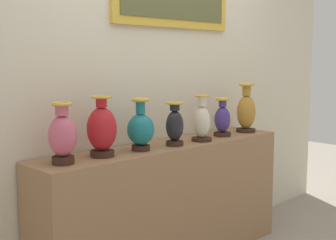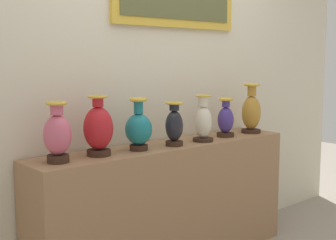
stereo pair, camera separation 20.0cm
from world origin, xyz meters
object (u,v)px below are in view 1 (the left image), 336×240
vase_teal (141,129)px  vase_ochre (246,111)px  vase_rose (62,136)px  vase_indigo (222,119)px  vase_ivory (202,121)px  vase_onyx (175,125)px  vase_crimson (102,129)px

vase_teal → vase_ochre: bearing=-0.1°
vase_rose → vase_indigo: (1.40, -0.01, -0.03)m
vase_ivory → vase_indigo: (0.28, 0.04, -0.01)m
vase_teal → vase_onyx: size_ratio=1.13×
vase_onyx → vase_ochre: (0.85, 0.03, 0.03)m
vase_onyx → vase_ivory: size_ratio=0.90×
vase_ivory → vase_ochre: 0.58m
vase_rose → vase_indigo: bearing=-0.2°
vase_ivory → vase_ochre: vase_ochre is taller
vase_crimson → vase_ochre: bearing=-0.9°
vase_crimson → vase_teal: size_ratio=1.08×
vase_onyx → vase_crimson: bearing=174.8°
vase_rose → vase_teal: (0.57, -0.01, -0.02)m
vase_crimson → vase_teal: bearing=-4.1°
vase_indigo → vase_onyx: bearing=-176.6°
vase_rose → vase_onyx: size_ratio=1.16×
vase_crimson → vase_ochre: (1.42, -0.02, 0.00)m
vase_onyx → vase_indigo: size_ratio=1.01×
vase_crimson → vase_indigo: size_ratio=1.24×
vase_crimson → vase_indigo: bearing=-0.9°
vase_crimson → vase_teal: vase_crimson is taller
vase_onyx → vase_ochre: vase_ochre is taller
vase_ivory → vase_ochre: (0.58, 0.03, 0.03)m
vase_rose → vase_ivory: vase_rose is taller
vase_ochre → vase_indigo: bearing=179.4°
vase_rose → vase_onyx: bearing=-2.6°
vase_teal → vase_ivory: bearing=-3.6°
vase_teal → vase_crimson: bearing=175.9°
vase_ivory → vase_indigo: 0.28m
vase_teal → vase_ochre: 1.13m
vase_crimson → vase_ivory: size_ratio=1.11×
vase_ochre → vase_onyx: bearing=-178.0°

